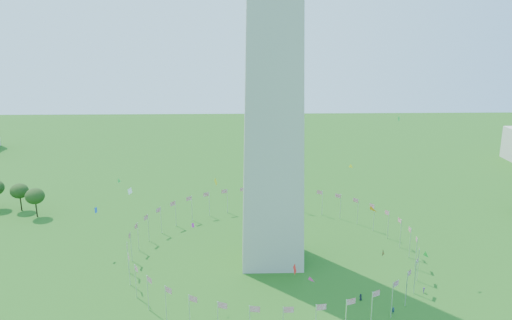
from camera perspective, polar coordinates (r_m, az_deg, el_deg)
The scene contains 2 objects.
flag_ring at distance 144.76m, azimuth 1.81°, elevation -9.68°, with size 80.24×80.24×9.00m.
kites_aloft at distance 118.36m, azimuth 8.15°, elevation -7.94°, with size 101.59×65.77×37.53m.
Camera 1 is at (-8.21, -81.31, 64.88)m, focal length 35.00 mm.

